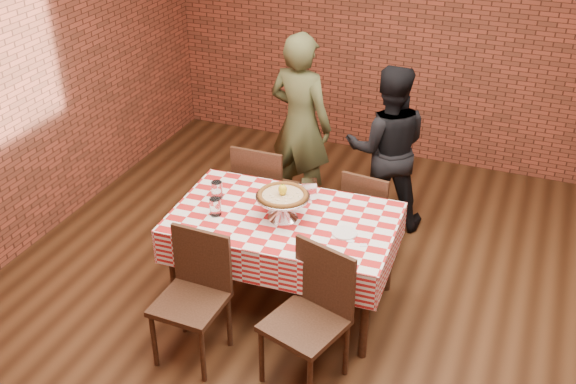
% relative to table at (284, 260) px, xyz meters
% --- Properties ---
extents(ground, '(6.00, 6.00, 0.00)m').
position_rel_table_xyz_m(ground, '(0.44, -0.22, -0.38)').
color(ground, black).
rests_on(ground, ground).
extents(back_wall, '(5.50, 0.00, 5.50)m').
position_rel_table_xyz_m(back_wall, '(0.44, 2.78, 1.08)').
color(back_wall, brown).
rests_on(back_wall, ground).
extents(table, '(1.62, 1.02, 0.75)m').
position_rel_table_xyz_m(table, '(0.00, 0.00, 0.00)').
color(table, '#44281A').
rests_on(table, ground).
extents(tablecloth, '(1.66, 1.06, 0.27)m').
position_rel_table_xyz_m(tablecloth, '(-0.00, 0.00, 0.25)').
color(tablecloth, red).
rests_on(tablecloth, table).
extents(pizza_stand, '(0.43, 0.43, 0.17)m').
position_rel_table_xyz_m(pizza_stand, '(-0.00, -0.01, 0.47)').
color(pizza_stand, silver).
rests_on(pizza_stand, tablecloth).
extents(pizza, '(0.39, 0.39, 0.03)m').
position_rel_table_xyz_m(pizza, '(-0.00, -0.01, 0.56)').
color(pizza, '#CFBB8D').
rests_on(pizza, pizza_stand).
extents(lemon, '(0.07, 0.07, 0.08)m').
position_rel_table_xyz_m(lemon, '(-0.00, -0.01, 0.61)').
color(lemon, yellow).
rests_on(lemon, pizza).
extents(water_glass_left, '(0.09, 0.09, 0.13)m').
position_rel_table_xyz_m(water_glass_left, '(-0.46, -0.16, 0.45)').
color(water_glass_left, white).
rests_on(water_glass_left, tablecloth).
extents(water_glass_right, '(0.09, 0.09, 0.13)m').
position_rel_table_xyz_m(water_glass_right, '(-0.56, 0.06, 0.45)').
color(water_glass_right, white).
rests_on(water_glass_right, tablecloth).
extents(side_plate, '(0.18, 0.18, 0.01)m').
position_rel_table_xyz_m(side_plate, '(0.47, -0.05, 0.39)').
color(side_plate, white).
rests_on(side_plate, tablecloth).
extents(sweetener_packet_a, '(0.05, 0.04, 0.00)m').
position_rel_table_xyz_m(sweetener_packet_a, '(0.54, -0.13, 0.39)').
color(sweetener_packet_a, white).
rests_on(sweetener_packet_a, tablecloth).
extents(sweetener_packet_b, '(0.06, 0.05, 0.00)m').
position_rel_table_xyz_m(sweetener_packet_b, '(0.63, -0.14, 0.39)').
color(sweetener_packet_b, white).
rests_on(sweetener_packet_b, tablecloth).
extents(condiment_caddy, '(0.14, 0.12, 0.16)m').
position_rel_table_xyz_m(condiment_caddy, '(0.08, 0.30, 0.46)').
color(condiment_caddy, silver).
rests_on(condiment_caddy, tablecloth).
extents(chair_near_left, '(0.44, 0.44, 0.91)m').
position_rel_table_xyz_m(chair_near_left, '(-0.35, -0.78, 0.08)').
color(chair_near_left, '#44281A').
rests_on(chair_near_left, ground).
extents(chair_near_right, '(0.57, 0.57, 0.94)m').
position_rel_table_xyz_m(chair_near_right, '(0.42, -0.70, 0.09)').
color(chair_near_right, '#44281A').
rests_on(chair_near_right, ground).
extents(chair_far_left, '(0.45, 0.45, 0.93)m').
position_rel_table_xyz_m(chair_far_left, '(-0.48, 0.78, 0.09)').
color(chair_far_left, '#44281A').
rests_on(chair_far_left, ground).
extents(chair_far_right, '(0.41, 0.41, 0.86)m').
position_rel_table_xyz_m(chair_far_right, '(0.44, 0.78, 0.05)').
color(chair_far_right, '#44281A').
rests_on(chair_far_right, ground).
extents(diner_olive, '(0.68, 0.51, 1.68)m').
position_rel_table_xyz_m(diner_olive, '(-0.40, 1.37, 0.46)').
color(diner_olive, '#454929').
rests_on(diner_olive, ground).
extents(diner_black, '(0.86, 0.75, 1.49)m').
position_rel_table_xyz_m(diner_black, '(0.40, 1.37, 0.37)').
color(diner_black, black).
rests_on(diner_black, ground).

